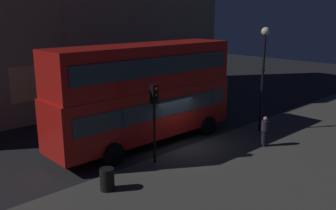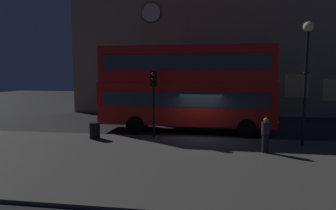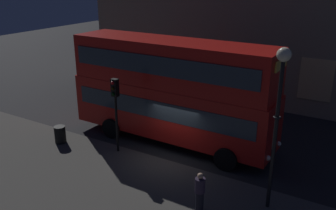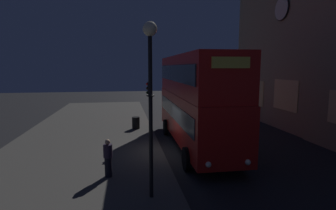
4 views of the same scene
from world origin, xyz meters
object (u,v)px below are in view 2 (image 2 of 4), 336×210
at_px(street_lamp, 307,58).
at_px(litter_bin, 95,131).
at_px(double_decker_bus, 186,84).
at_px(pedestrian, 265,135).
at_px(traffic_light_near_kerb, 154,90).

distance_m(street_lamp, litter_bin, 11.64).
xyz_separation_m(double_decker_bus, litter_bin, (-4.77, -3.30, -2.46)).
xyz_separation_m(street_lamp, pedestrian, (-2.09, -1.62, -3.54)).
distance_m(street_lamp, pedestrian, 4.42).
height_order(double_decker_bus, pedestrian, double_decker_bus).
distance_m(double_decker_bus, traffic_light_near_kerb, 3.01).
height_order(traffic_light_near_kerb, street_lamp, street_lamp).
distance_m(double_decker_bus, pedestrian, 6.70).
relative_size(traffic_light_near_kerb, pedestrian, 2.30).
bearing_deg(pedestrian, litter_bin, 130.17).
relative_size(double_decker_bus, pedestrian, 6.81).
distance_m(double_decker_bus, street_lamp, 7.15).
bearing_deg(pedestrian, street_lamp, -2.15).
bearing_deg(street_lamp, traffic_light_near_kerb, 174.83).
bearing_deg(litter_bin, traffic_light_near_kerb, 13.20).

